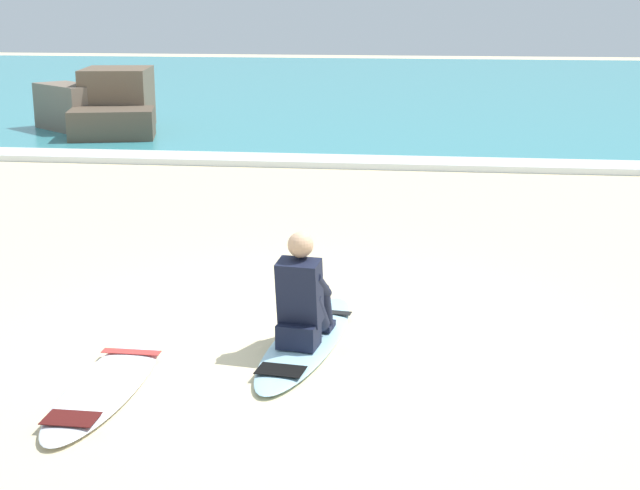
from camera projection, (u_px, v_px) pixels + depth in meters
The scene contains 7 objects.
ground_plane at pixel (302, 332), 8.13m from camera, with size 80.00×80.00×0.00m, color beige.
sea at pixel (404, 88), 29.29m from camera, with size 80.00×28.00×0.10m, color teal.
breaking_foam at pixel (373, 162), 16.16m from camera, with size 80.00×0.90×0.11m, color white.
surfboard_main at pixel (306, 341), 7.83m from camera, with size 0.81×2.40×0.08m.
surfer_seated at pixel (303, 300), 7.61m from camera, with size 0.43×0.74×0.95m.
surfboard_spare_near at pixel (106, 385), 6.93m from camera, with size 0.54×2.06×0.08m.
rock_outcrop_distant at pixel (105, 108), 19.54m from camera, with size 3.17×3.14×1.38m.
Camera 1 is at (1.13, -7.58, 2.83)m, focal length 52.20 mm.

